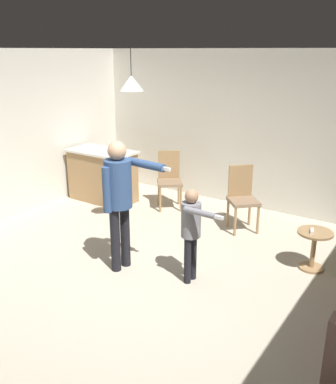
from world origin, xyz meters
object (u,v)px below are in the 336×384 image
kitchen_counter (103,175)px  dining_chair_near_wall (242,195)px  side_table_by_couch (314,246)px  person_adult (119,192)px  person_child (192,226)px  spare_remote_on_table (312,231)px  dining_chair_by_counter (169,177)px

kitchen_counter → dining_chair_near_wall: (2.69, 0.21, 0.07)m
side_table_by_couch → person_adult: (-2.04, -1.34, 0.70)m
kitchen_counter → person_child: size_ratio=1.08×
person_adult → spare_remote_on_table: 2.44m
dining_chair_near_wall → spare_remote_on_table: bearing=106.1°
kitchen_counter → dining_chair_by_counter: dining_chair_by_counter is taller
side_table_by_couch → person_adult: size_ratio=0.31×
person_adult → dining_chair_near_wall: bearing=165.5°
person_child → dining_chair_by_counter: person_child is taller
side_table_by_couch → person_adult: 2.53m
spare_remote_on_table → dining_chair_by_counter: bearing=161.5°
dining_chair_near_wall → spare_remote_on_table: 1.48m
side_table_by_couch → dining_chair_near_wall: 1.50m
person_child → kitchen_counter: bearing=-117.8°
person_adult → dining_chair_by_counter: size_ratio=1.66×
spare_remote_on_table → person_adult: bearing=-147.2°
dining_chair_by_counter → dining_chair_near_wall: size_ratio=1.00×
kitchen_counter → dining_chair_by_counter: size_ratio=1.26×
dining_chair_by_counter → side_table_by_couch: bearing=123.5°
kitchen_counter → dining_chair_by_counter: 1.28m
dining_chair_near_wall → person_child: bearing=51.6°
person_adult → person_child: 0.98m
kitchen_counter → spare_remote_on_table: bearing=-7.6°
person_child → person_adult: bearing=-75.0°
dining_chair_by_counter → spare_remote_on_table: 2.90m
dining_chair_by_counter → spare_remote_on_table: (2.75, -0.92, -0.01)m
side_table_by_couch → person_child: person_child is taller
kitchen_counter → dining_chair_by_counter: (1.22, 0.39, 0.07)m
side_table_by_couch → spare_remote_on_table: 0.22m
person_child → spare_remote_on_table: person_child is taller
kitchen_counter → dining_chair_near_wall: size_ratio=1.26×
dining_chair_near_wall → spare_remote_on_table: (1.28, -0.74, -0.01)m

